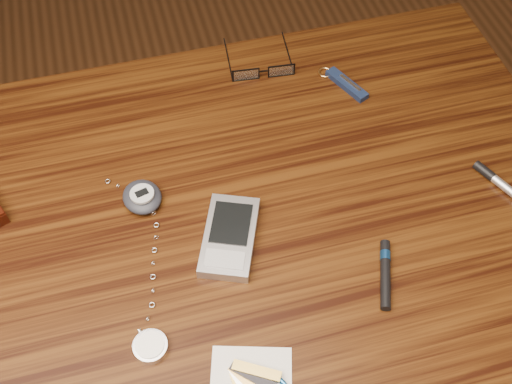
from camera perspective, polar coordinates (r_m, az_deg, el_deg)
desk at (r=0.99m, az=-1.11°, el=-5.19°), size 1.00×0.70×0.75m
eyeglasses at (r=1.07m, az=0.63°, el=10.75°), size 0.11×0.12×0.02m
gold_ring at (r=1.09m, az=6.18°, el=10.52°), size 0.03×0.03×0.00m
pocket_watch at (r=0.81m, az=-9.41°, el=-12.77°), size 0.07×0.29×0.01m
pda_phone at (r=0.87m, az=-2.37°, el=-3.97°), size 0.11×0.14×0.02m
pedometer at (r=0.92m, az=-10.09°, el=-0.42°), size 0.07×0.07×0.03m
pocket_knife at (r=1.07m, az=8.08°, el=9.45°), size 0.05×0.08×0.01m
silver_pen at (r=0.98m, az=21.76°, el=0.00°), size 0.07×0.15×0.01m
black_blue_pen at (r=0.86m, az=11.43°, el=-6.98°), size 0.05×0.10×0.01m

